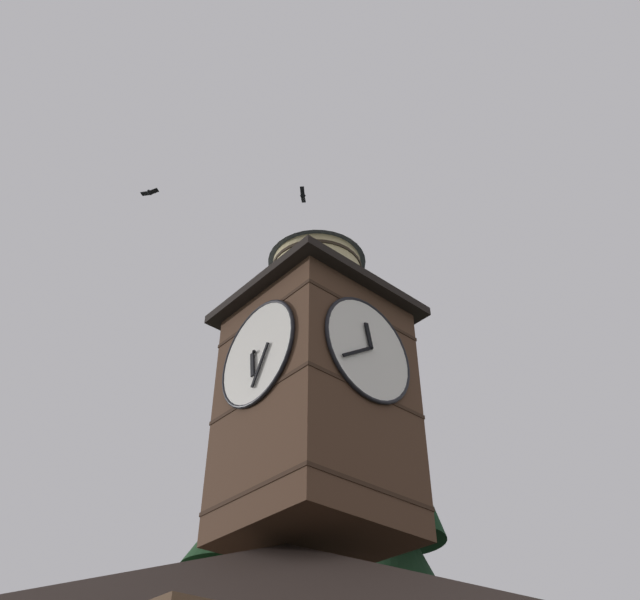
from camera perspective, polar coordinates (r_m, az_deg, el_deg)
clock_tower at (r=17.87m, az=-0.31°, el=-7.05°), size 4.53×4.53×9.54m
flying_bird_high at (r=23.02m, az=-14.16°, el=8.78°), size 0.44×0.61×0.13m
flying_bird_low at (r=22.54m, az=-1.45°, el=8.77°), size 0.60×0.59×0.14m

